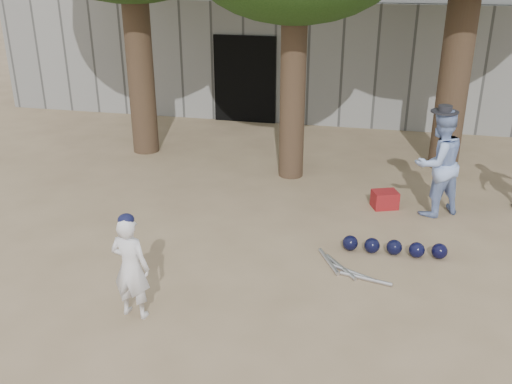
# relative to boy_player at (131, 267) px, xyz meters

# --- Properties ---
(ground) EXTENTS (70.00, 70.00, 0.00)m
(ground) POSITION_rel_boy_player_xyz_m (0.50, 0.90, -0.66)
(ground) COLOR #937C5E
(ground) RESTS_ON ground
(boy_player) EXTENTS (0.51, 0.37, 1.32)m
(boy_player) POSITION_rel_boy_player_xyz_m (0.00, 0.00, 0.00)
(boy_player) COLOR silver
(boy_player) RESTS_ON ground
(spectator_blue) EXTENTS (1.11, 1.06, 1.80)m
(spectator_blue) POSITION_rel_boy_player_xyz_m (3.74, 3.84, 0.24)
(spectator_blue) COLOR #94AEE4
(spectator_blue) RESTS_ON ground
(red_bag) EXTENTS (0.51, 0.45, 0.30)m
(red_bag) POSITION_rel_boy_player_xyz_m (2.95, 3.91, -0.51)
(red_bag) COLOR maroon
(red_bag) RESTS_ON ground
(back_building) EXTENTS (16.00, 5.24, 3.00)m
(back_building) POSITION_rel_boy_player_xyz_m (0.50, 11.23, 0.84)
(back_building) COLOR gray
(back_building) RESTS_ON ground
(helmet_row) EXTENTS (1.51, 0.27, 0.23)m
(helmet_row) POSITION_rel_boy_player_xyz_m (3.11, 2.23, -0.55)
(helmet_row) COLOR black
(helmet_row) RESTS_ON ground
(bat_pile) EXTENTS (1.08, 0.81, 0.06)m
(bat_pile) POSITION_rel_boy_player_xyz_m (2.47, 1.58, -0.63)
(bat_pile) COLOR #B6B6BD
(bat_pile) RESTS_ON ground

